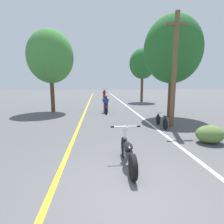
{
  "coord_description": "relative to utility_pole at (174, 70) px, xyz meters",
  "views": [
    {
      "loc": [
        -0.68,
        -3.58,
        2.33
      ],
      "look_at": [
        0.05,
        5.0,
        0.9
      ],
      "focal_mm": 28.0,
      "sensor_mm": 36.0,
      "label": 1
    }
  ],
  "objects": [
    {
      "name": "lane_stripe_edge",
      "position": [
        -0.92,
        7.73,
        -2.98
      ],
      "size": [
        0.14,
        48.0,
        0.01
      ],
      "primitive_type": "cube",
      "color": "white",
      "rests_on": "ground"
    },
    {
      "name": "roadside_bush",
      "position": [
        0.44,
        -2.59,
        -2.64
      ],
      "size": [
        1.1,
        0.88,
        0.7
      ],
      "color": "#5B7A38",
      "rests_on": "ground"
    },
    {
      "name": "bicycle_parked",
      "position": [
        -0.55,
        -0.01,
        -2.66
      ],
      "size": [
        0.44,
        1.63,
        0.71
      ],
      "color": "black",
      "rests_on": "ground"
    },
    {
      "name": "motorcycle_rider_lead",
      "position": [
        -3.28,
        4.98,
        -2.46
      ],
      "size": [
        0.5,
        2.06,
        1.38
      ],
      "color": "black",
      "rests_on": "ground"
    },
    {
      "name": "lane_stripe_center",
      "position": [
        -4.97,
        7.73,
        -2.98
      ],
      "size": [
        0.14,
        48.0,
        0.01
      ],
      "primitive_type": "cube",
      "color": "yellow",
      "rests_on": "ground"
    },
    {
      "name": "motorcycle_rider_far",
      "position": [
        -2.91,
        16.82,
        -2.45
      ],
      "size": [
        0.5,
        2.1,
        1.42
      ],
      "color": "black",
      "rests_on": "ground"
    },
    {
      "name": "roadside_tree_right_near",
      "position": [
        1.05,
        2.77,
        1.5
      ],
      "size": [
        3.82,
        3.43,
        6.69
      ],
      "color": "#513A23",
      "rests_on": "ground"
    },
    {
      "name": "motorcycle_foreground",
      "position": [
        -3.11,
        -4.23,
        -2.58
      ],
      "size": [
        0.91,
        1.99,
        1.05
      ],
      "color": "black",
      "rests_on": "ground"
    },
    {
      "name": "utility_pole",
      "position": [
        0.0,
        0.0,
        0.0
      ],
      "size": [
        1.1,
        0.24,
        5.8
      ],
      "color": "brown",
      "rests_on": "ground"
    },
    {
      "name": "ground_plane",
      "position": [
        -3.27,
        -5.27,
        -2.99
      ],
      "size": [
        120.0,
        120.0,
        0.0
      ],
      "primitive_type": "plane",
      "color": "#515154"
    },
    {
      "name": "roadside_tree_left",
      "position": [
        -7.6,
        5.82,
        1.39
      ],
      "size": [
        3.61,
        3.25,
        6.48
      ],
      "color": "#513A23",
      "rests_on": "ground"
    },
    {
      "name": "roadside_tree_right_far",
      "position": [
        1.63,
        12.74,
        1.66
      ],
      "size": [
        3.2,
        2.88,
        6.52
      ],
      "color": "#513A23",
      "rests_on": "ground"
    }
  ]
}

